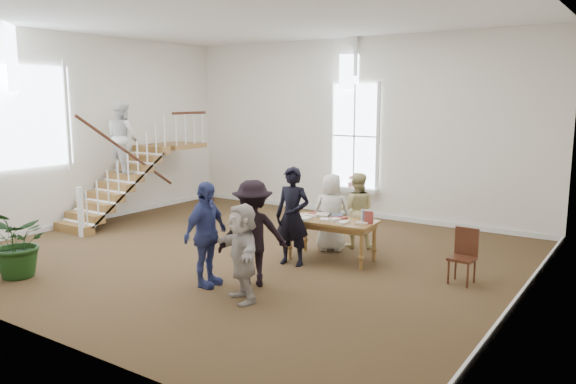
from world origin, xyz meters
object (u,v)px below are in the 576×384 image
Objects in this scene: person_yellow at (357,210)px; woman_cluster_a at (206,234)px; police_officer at (293,216)px; woman_cluster_c at (242,253)px; floor_plant at (19,242)px; side_chair at (464,253)px; elderly_woman at (331,212)px; library_table at (330,224)px; woman_cluster_b at (253,233)px.

person_yellow is 0.90× the size of woman_cluster_a.
police_officer is 1.80m from person_yellow.
floor_plant is at bearing -127.85° from woman_cluster_c.
woman_cluster_c is 3.66m from side_chair.
side_chair is (2.49, -1.03, -0.26)m from person_yellow.
elderly_woman is at bearing 36.10° from person_yellow.
elderly_woman reaches higher than person_yellow.
woman_cluster_c is (0.90, -0.20, -0.11)m from woman_cluster_a.
woman_cluster_c is at bearing -94.54° from library_table.
elderly_woman is 0.58m from person_yellow.
police_officer is 1.97× the size of side_chair.
woman_cluster_a reaches higher than floor_plant.
police_officer is 1.17× the size of person_yellow.
police_officer reaches higher than side_chair.
police_officer is 1.83m from woman_cluster_a.
woman_cluster_b is (0.00, -2.56, 0.09)m from elderly_woman.
person_yellow is 0.89× the size of woman_cluster_b.
person_yellow is (-0.02, 1.10, 0.07)m from library_table.
person_yellow is 6.24m from floor_plant.
elderly_woman is at bearing 51.85° from floor_plant.
side_chair is (6.29, 3.92, -0.11)m from floor_plant.
library_table is at bearing -175.55° from side_chair.
person_yellow is 3.62m from woman_cluster_a.
elderly_woman is at bearing 77.94° from police_officer.
woman_cluster_b is 1.16× the size of woman_cluster_c.
woman_cluster_b is 1.41× the size of floor_plant.
elderly_woman is (0.10, 1.25, -0.13)m from police_officer.
woman_cluster_b is at bearing -57.42° from woman_cluster_a.
side_chair is at bearing 31.93° from floor_plant.
side_chair is (2.47, 0.07, -0.19)m from library_table.
person_yellow is 1.25× the size of floor_plant.
police_officer is at bearing -126.93° from library_table.
elderly_woman is at bearing -130.85° from woman_cluster_b.
police_officer reaches higher than woman_cluster_a.
person_yellow reaches higher than woman_cluster_c.
woman_cluster_c is at bearing -106.82° from woman_cluster_a.
woman_cluster_a is (-0.60, -3.01, 0.08)m from elderly_woman.
side_chair is at bearing 146.55° from elderly_woman.
police_officer reaches higher than library_table.
library_table is 2.61m from woman_cluster_c.
police_officer is 1.05× the size of woman_cluster_a.
woman_cluster_a is (-0.50, -1.76, -0.04)m from police_officer.
woman_cluster_c is 4.00m from floor_plant.
library_table is 0.68m from elderly_woman.
woman_cluster_a is at bearing -158.50° from woman_cluster_c.
woman_cluster_a is 0.75m from woman_cluster_b.
woman_cluster_b is 1.90× the size of side_chair.
woman_cluster_b is (-0.30, -3.06, 0.10)m from person_yellow.
person_yellow reaches higher than floor_plant.
floor_plant is at bearing -144.17° from police_officer.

